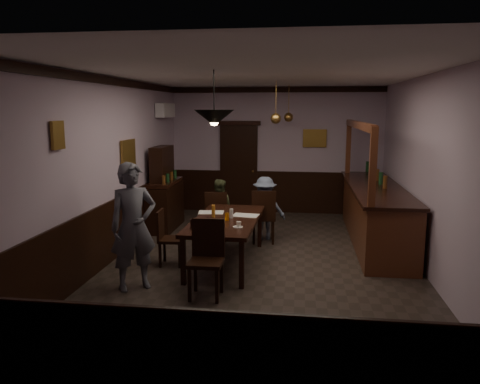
% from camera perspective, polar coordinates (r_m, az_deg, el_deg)
% --- Properties ---
extents(room, '(5.01, 8.01, 3.01)m').
position_cam_1_polar(room, '(7.28, 2.69, 2.35)').
color(room, '#2D2621').
rests_on(room, ground).
extents(dining_table, '(1.07, 2.23, 0.75)m').
position_cam_1_polar(dining_table, '(7.51, -1.72, -3.72)').
color(dining_table, black).
rests_on(dining_table, ground).
extents(chair_far_left, '(0.47, 0.47, 0.96)m').
position_cam_1_polar(chair_far_left, '(8.84, -2.91, -2.67)').
color(chair_far_left, black).
rests_on(chair_far_left, ground).
extents(chair_far_right, '(0.48, 0.48, 1.01)m').
position_cam_1_polar(chair_far_right, '(8.69, 2.89, -2.71)').
color(chair_far_right, black).
rests_on(chair_far_right, ground).
extents(chair_near, '(0.45, 0.45, 1.03)m').
position_cam_1_polar(chair_near, '(6.30, -4.06, -7.60)').
color(chair_near, black).
rests_on(chair_near, ground).
extents(chair_side, '(0.41, 0.41, 0.89)m').
position_cam_1_polar(chair_side, '(7.59, -8.90, -5.21)').
color(chair_side, black).
rests_on(chair_side, ground).
extents(person_standing, '(0.77, 0.72, 1.77)m').
position_cam_1_polar(person_standing, '(6.59, -12.87, -4.14)').
color(person_standing, '#565763').
rests_on(person_standing, ground).
extents(person_seated_left, '(0.56, 0.44, 1.15)m').
position_cam_1_polar(person_seated_left, '(9.10, -2.62, -2.00)').
color(person_seated_left, '#4C5432').
rests_on(person_seated_left, ground).
extents(person_seated_right, '(0.82, 0.51, 1.21)m').
position_cam_1_polar(person_seated_right, '(8.95, 3.03, -1.99)').
color(person_seated_right, slate).
rests_on(person_seated_right, ground).
extents(newspaper_left, '(0.45, 0.34, 0.01)m').
position_cam_1_polar(newspaper_left, '(7.92, -3.55, -2.49)').
color(newspaper_left, silver).
rests_on(newspaper_left, dining_table).
extents(newspaper_right, '(0.46, 0.35, 0.01)m').
position_cam_1_polar(newspaper_right, '(7.69, 0.68, -2.86)').
color(newspaper_right, silver).
rests_on(newspaper_right, dining_table).
extents(napkin, '(0.15, 0.15, 0.00)m').
position_cam_1_polar(napkin, '(7.30, -2.57, -3.59)').
color(napkin, '#F5DE5A').
rests_on(napkin, dining_table).
extents(saucer, '(0.15, 0.15, 0.01)m').
position_cam_1_polar(saucer, '(6.93, -0.26, -4.28)').
color(saucer, white).
rests_on(saucer, dining_table).
extents(coffee_cup, '(0.08, 0.08, 0.07)m').
position_cam_1_polar(coffee_cup, '(6.93, -0.15, -3.93)').
color(coffee_cup, white).
rests_on(coffee_cup, saucer).
extents(pastry_plate, '(0.22, 0.22, 0.01)m').
position_cam_1_polar(pastry_plate, '(6.99, -3.14, -4.17)').
color(pastry_plate, white).
rests_on(pastry_plate, dining_table).
extents(pastry_ring_a, '(0.13, 0.13, 0.04)m').
position_cam_1_polar(pastry_ring_a, '(6.99, -2.99, -3.93)').
color(pastry_ring_a, '#C68C47').
rests_on(pastry_ring_a, pastry_plate).
extents(pastry_ring_b, '(0.13, 0.13, 0.04)m').
position_cam_1_polar(pastry_ring_b, '(7.02, -2.38, -3.87)').
color(pastry_ring_b, '#C68C47').
rests_on(pastry_ring_b, pastry_plate).
extents(soda_can, '(0.07, 0.07, 0.12)m').
position_cam_1_polar(soda_can, '(7.35, -1.60, -3.02)').
color(soda_can, orange).
rests_on(soda_can, dining_table).
extents(beer_glass, '(0.06, 0.06, 0.20)m').
position_cam_1_polar(beer_glass, '(7.58, -3.27, -2.33)').
color(beer_glass, '#BF721E').
rests_on(beer_glass, dining_table).
extents(water_glass, '(0.06, 0.06, 0.15)m').
position_cam_1_polar(water_glass, '(7.51, -1.06, -2.63)').
color(water_glass, silver).
rests_on(water_glass, dining_table).
extents(pepper_mill, '(0.04, 0.04, 0.14)m').
position_cam_1_polar(pepper_mill, '(6.89, -5.91, -3.88)').
color(pepper_mill, black).
rests_on(pepper_mill, dining_table).
extents(sideboard, '(0.47, 1.30, 1.72)m').
position_cam_1_polar(sideboard, '(9.87, -9.17, -0.48)').
color(sideboard, black).
rests_on(sideboard, ground).
extents(bar_counter, '(0.93, 4.01, 2.25)m').
position_cam_1_polar(bar_counter, '(9.12, 16.11, -2.37)').
color(bar_counter, '#552616').
rests_on(bar_counter, ground).
extents(door_back, '(0.90, 0.06, 2.10)m').
position_cam_1_polar(door_back, '(11.33, -0.16, 2.84)').
color(door_back, black).
rests_on(door_back, ground).
extents(ac_unit, '(0.20, 0.85, 0.30)m').
position_cam_1_polar(ac_unit, '(10.52, -9.08, 9.81)').
color(ac_unit, white).
rests_on(ac_unit, ground).
extents(picture_left_small, '(0.04, 0.28, 0.36)m').
position_cam_1_polar(picture_left_small, '(6.38, -21.34, 6.47)').
color(picture_left_small, olive).
rests_on(picture_left_small, ground).
extents(picture_left_large, '(0.04, 0.62, 0.48)m').
position_cam_1_polar(picture_left_large, '(8.59, -13.45, 4.62)').
color(picture_left_large, olive).
rests_on(picture_left_large, ground).
extents(picture_back, '(0.55, 0.04, 0.42)m').
position_cam_1_polar(picture_back, '(11.17, 9.10, 6.48)').
color(picture_back, olive).
rests_on(picture_back, ground).
extents(pendant_iron, '(0.56, 0.56, 0.75)m').
position_cam_1_polar(pendant_iron, '(6.51, -3.17, 9.02)').
color(pendant_iron, black).
rests_on(pendant_iron, ground).
extents(pendant_brass_mid, '(0.20, 0.20, 0.81)m').
position_cam_1_polar(pendant_brass_mid, '(9.04, 4.38, 8.92)').
color(pendant_brass_mid, '#BF8C3F').
rests_on(pendant_brass_mid, ground).
extents(pendant_brass_far, '(0.20, 0.20, 0.81)m').
position_cam_1_polar(pendant_brass_far, '(10.42, 5.93, 9.04)').
color(pendant_brass_far, '#BF8C3F').
rests_on(pendant_brass_far, ground).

